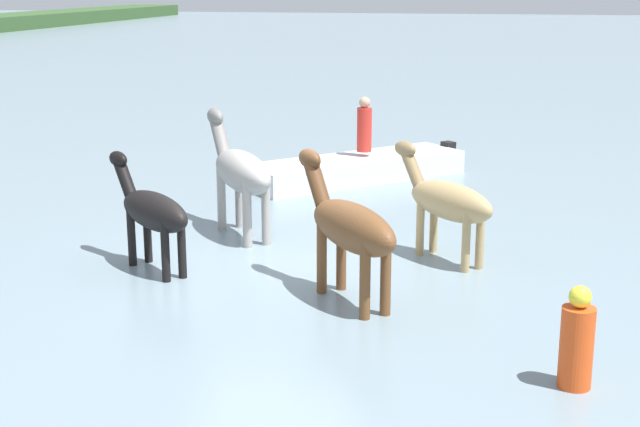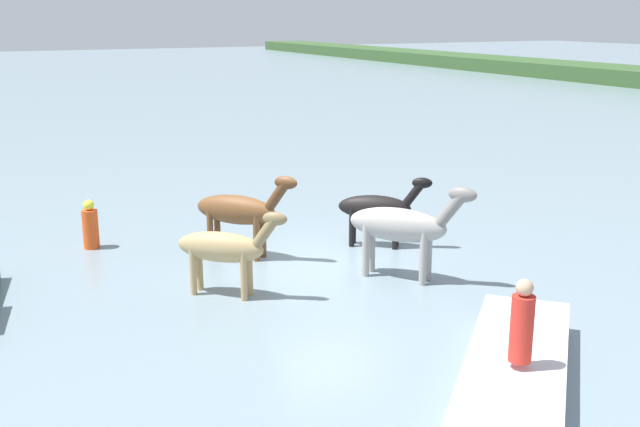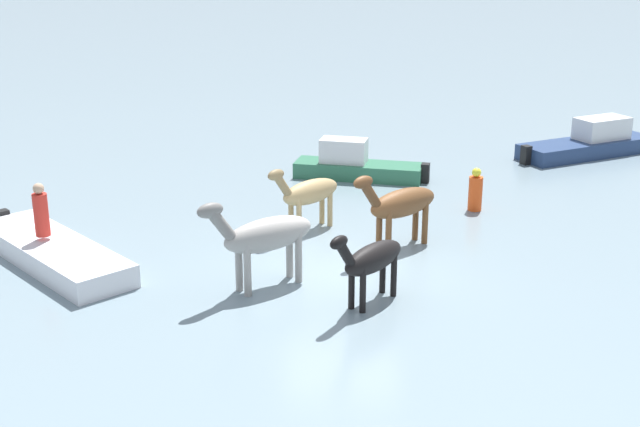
{
  "view_description": "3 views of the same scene",
  "coord_description": "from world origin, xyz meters",
  "px_view_note": "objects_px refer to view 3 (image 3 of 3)",
  "views": [
    {
      "loc": [
        -12.78,
        -3.52,
        4.24
      ],
      "look_at": [
        0.64,
        -0.56,
        0.7
      ],
      "focal_mm": 51.13,
      "sensor_mm": 36.0,
      "label": 1
    },
    {
      "loc": [
        13.86,
        -6.98,
        5.23
      ],
      "look_at": [
        0.03,
        -0.08,
        1.14
      ],
      "focal_mm": 42.47,
      "sensor_mm": 36.0,
      "label": 2
    },
    {
      "loc": [
        -0.19,
        16.81,
        6.86
      ],
      "look_at": [
        0.49,
        -0.4,
        1.13
      ],
      "focal_mm": 47.29,
      "sensor_mm": 36.0,
      "label": 3
    }
  ],
  "objects_px": {
    "person_boatman_standing": "(41,212)",
    "horse_pinto_flank": "(265,236)",
    "horse_gray_outer": "(308,193)",
    "boat_skiff_near": "(356,168)",
    "horse_lead": "(400,204)",
    "boat_tender_starboard": "(52,255)",
    "buoy_channel_marker": "(475,191)",
    "boat_launch_far": "(589,145)",
    "horse_dun_straggler": "(371,259)"
  },
  "relations": [
    {
      "from": "person_boatman_standing",
      "to": "horse_pinto_flank",
      "type": "bearing_deg",
      "value": 165.88
    },
    {
      "from": "horse_gray_outer",
      "to": "boat_skiff_near",
      "type": "bearing_deg",
      "value": -150.72
    },
    {
      "from": "horse_gray_outer",
      "to": "boat_skiff_near",
      "type": "xyz_separation_m",
      "value": [
        -1.17,
        -4.67,
        -0.65
      ]
    },
    {
      "from": "horse_lead",
      "to": "boat_tender_starboard",
      "type": "relative_size",
      "value": 0.47
    },
    {
      "from": "person_boatman_standing",
      "to": "buoy_channel_marker",
      "type": "bearing_deg",
      "value": -158.1
    },
    {
      "from": "horse_gray_outer",
      "to": "horse_pinto_flank",
      "type": "bearing_deg",
      "value": 32.14
    },
    {
      "from": "person_boatman_standing",
      "to": "buoy_channel_marker",
      "type": "height_order",
      "value": "person_boatman_standing"
    },
    {
      "from": "horse_pinto_flank",
      "to": "person_boatman_standing",
      "type": "xyz_separation_m",
      "value": [
        4.99,
        -1.26,
        0.03
      ]
    },
    {
      "from": "horse_lead",
      "to": "boat_skiff_near",
      "type": "bearing_deg",
      "value": -121.23
    },
    {
      "from": "boat_skiff_near",
      "to": "buoy_channel_marker",
      "type": "height_order",
      "value": "boat_skiff_near"
    },
    {
      "from": "horse_lead",
      "to": "person_boatman_standing",
      "type": "distance_m",
      "value": 7.91
    },
    {
      "from": "boat_tender_starboard",
      "to": "boat_launch_far",
      "type": "relative_size",
      "value": 0.92
    },
    {
      "from": "person_boatman_standing",
      "to": "boat_tender_starboard",
      "type": "bearing_deg",
      "value": 150.75
    },
    {
      "from": "horse_gray_outer",
      "to": "horse_dun_straggler",
      "type": "bearing_deg",
      "value": 62.02
    },
    {
      "from": "horse_dun_straggler",
      "to": "buoy_channel_marker",
      "type": "relative_size",
      "value": 1.66
    },
    {
      "from": "horse_gray_outer",
      "to": "boat_tender_starboard",
      "type": "bearing_deg",
      "value": -23.41
    },
    {
      "from": "horse_dun_straggler",
      "to": "boat_skiff_near",
      "type": "distance_m",
      "value": 8.92
    },
    {
      "from": "buoy_channel_marker",
      "to": "horse_pinto_flank",
      "type": "bearing_deg",
      "value": 46.7
    },
    {
      "from": "horse_dun_straggler",
      "to": "buoy_channel_marker",
      "type": "bearing_deg",
      "value": -167.38
    },
    {
      "from": "horse_pinto_flank",
      "to": "buoy_channel_marker",
      "type": "bearing_deg",
      "value": -171.46
    },
    {
      "from": "boat_tender_starboard",
      "to": "boat_launch_far",
      "type": "height_order",
      "value": "boat_launch_far"
    },
    {
      "from": "boat_launch_far",
      "to": "person_boatman_standing",
      "type": "height_order",
      "value": "person_boatman_standing"
    },
    {
      "from": "horse_pinto_flank",
      "to": "person_boatman_standing",
      "type": "relative_size",
      "value": 1.93
    },
    {
      "from": "horse_dun_straggler",
      "to": "boat_tender_starboard",
      "type": "distance_m",
      "value": 7.21
    },
    {
      "from": "horse_pinto_flank",
      "to": "buoy_channel_marker",
      "type": "relative_size",
      "value": 2.02
    },
    {
      "from": "horse_dun_straggler",
      "to": "buoy_channel_marker",
      "type": "xyz_separation_m",
      "value": [
        -2.83,
        -5.96,
        -0.41
      ]
    },
    {
      "from": "horse_pinto_flank",
      "to": "horse_gray_outer",
      "type": "bearing_deg",
      "value": -139.31
    },
    {
      "from": "boat_skiff_near",
      "to": "boat_launch_far",
      "type": "bearing_deg",
      "value": -147.36
    },
    {
      "from": "boat_tender_starboard",
      "to": "boat_launch_far",
      "type": "bearing_deg",
      "value": 80.32
    },
    {
      "from": "horse_lead",
      "to": "boat_launch_far",
      "type": "bearing_deg",
      "value": -167.72
    },
    {
      "from": "horse_pinto_flank",
      "to": "horse_lead",
      "type": "relative_size",
      "value": 1.09
    },
    {
      "from": "horse_gray_outer",
      "to": "person_boatman_standing",
      "type": "relative_size",
      "value": 1.56
    },
    {
      "from": "horse_pinto_flank",
      "to": "boat_tender_starboard",
      "type": "height_order",
      "value": "horse_pinto_flank"
    },
    {
      "from": "boat_launch_far",
      "to": "boat_skiff_near",
      "type": "relative_size",
      "value": 1.21
    },
    {
      "from": "boat_skiff_near",
      "to": "person_boatman_standing",
      "type": "relative_size",
      "value": 3.37
    },
    {
      "from": "horse_lead",
      "to": "boat_skiff_near",
      "type": "distance_m",
      "value": 5.92
    },
    {
      "from": "horse_pinto_flank",
      "to": "buoy_channel_marker",
      "type": "xyz_separation_m",
      "value": [
        -4.95,
        -5.25,
        -0.61
      ]
    },
    {
      "from": "boat_tender_starboard",
      "to": "person_boatman_standing",
      "type": "height_order",
      "value": "person_boatman_standing"
    },
    {
      "from": "horse_dun_straggler",
      "to": "person_boatman_standing",
      "type": "relative_size",
      "value": 1.59
    },
    {
      "from": "horse_gray_outer",
      "to": "horse_dun_straggler",
      "type": "xyz_separation_m",
      "value": [
        -1.43,
        4.22,
        -0.03
      ]
    },
    {
      "from": "horse_dun_straggler",
      "to": "boat_launch_far",
      "type": "height_order",
      "value": "horse_dun_straggler"
    },
    {
      "from": "horse_gray_outer",
      "to": "horse_dun_straggler",
      "type": "height_order",
      "value": "horse_gray_outer"
    },
    {
      "from": "horse_gray_outer",
      "to": "boat_launch_far",
      "type": "height_order",
      "value": "horse_gray_outer"
    },
    {
      "from": "boat_skiff_near",
      "to": "buoy_channel_marker",
      "type": "bearing_deg",
      "value": 147.34
    },
    {
      "from": "horse_pinto_flank",
      "to": "horse_dun_straggler",
      "type": "relative_size",
      "value": 1.21
    },
    {
      "from": "horse_pinto_flank",
      "to": "horse_lead",
      "type": "bearing_deg",
      "value": -177.96
    },
    {
      "from": "boat_tender_starboard",
      "to": "person_boatman_standing",
      "type": "xyz_separation_m",
      "value": [
        0.19,
        -0.11,
        0.97
      ]
    },
    {
      "from": "horse_pinto_flank",
      "to": "horse_dun_straggler",
      "type": "bearing_deg",
      "value": 123.41
    },
    {
      "from": "horse_lead",
      "to": "horse_gray_outer",
      "type": "bearing_deg",
      "value": -68.29
    },
    {
      "from": "horse_lead",
      "to": "horse_dun_straggler",
      "type": "distance_m",
      "value": 3.19
    }
  ]
}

